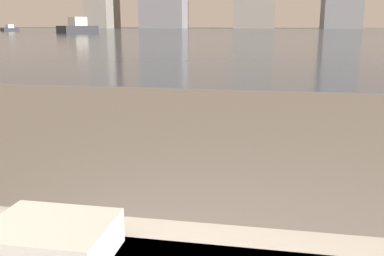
{
  "coord_description": "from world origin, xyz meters",
  "views": [
    {
      "loc": [
        0.43,
        0.0,
        1.06
      ],
      "look_at": [
        0.07,
        1.98,
        0.57
      ],
      "focal_mm": 40.0,
      "sensor_mm": 36.0,
      "label": 1
    }
  ],
  "objects": [
    {
      "name": "towel_stack",
      "position": [
        -0.01,
        0.76,
        0.61
      ],
      "size": [
        0.26,
        0.2,
        0.08
      ],
      "color": "silver",
      "rests_on": "bathtub"
    },
    {
      "name": "harbor_boat_1",
      "position": [
        -41.19,
        64.13,
        0.38
      ],
      "size": [
        2.0,
        2.97,
        1.06
      ],
      "color": "#2D2D33",
      "rests_on": "harbor_water"
    },
    {
      "name": "harbor_water",
      "position": [
        0.0,
        62.0,
        0.01
      ],
      "size": [
        180.0,
        110.0,
        0.01
      ],
      "color": "slate",
      "rests_on": "ground_plane"
    },
    {
      "name": "harbor_boat_0",
      "position": [
        -22.87,
        49.97,
        0.69
      ],
      "size": [
        3.68,
        5.44,
        1.94
      ],
      "color": "#2D2D33",
      "rests_on": "harbor_water"
    }
  ]
}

